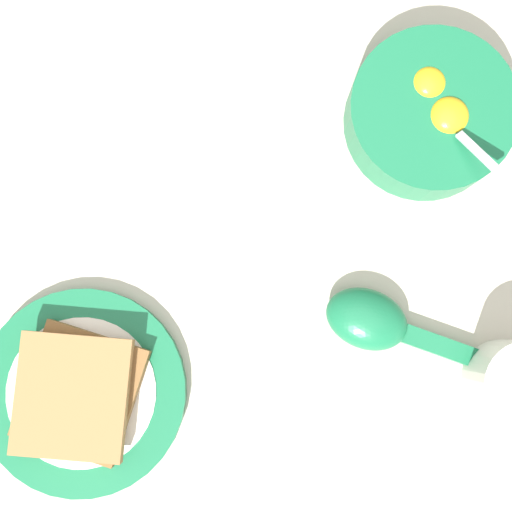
{
  "coord_description": "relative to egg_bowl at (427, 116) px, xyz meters",
  "views": [
    {
      "loc": [
        0.03,
        0.0,
        0.64
      ],
      "look_at": [
        -0.03,
        0.03,
        0.02
      ],
      "focal_mm": 50.0,
      "sensor_mm": 36.0,
      "label": 1
    }
  ],
  "objects": [
    {
      "name": "egg_bowl",
      "position": [
        0.0,
        0.0,
        0.0
      ],
      "size": [
        0.15,
        0.15,
        0.08
      ],
      "color": "#196B42",
      "rests_on": "ground_plane"
    },
    {
      "name": "toast_plate",
      "position": [
        0.07,
        -0.39,
        -0.02
      ],
      "size": [
        0.18,
        0.18,
        0.02
      ],
      "color": "#196B42",
      "rests_on": "ground_plane"
    },
    {
      "name": "ground_plane",
      "position": [
        0.06,
        -0.23,
        -0.03
      ],
      "size": [
        3.0,
        3.0,
        0.0
      ],
      "primitive_type": "plane",
      "color": "beige"
    },
    {
      "name": "soup_spoon",
      "position": [
        0.14,
        -0.13,
        -0.01
      ],
      "size": [
        0.14,
        0.13,
        0.03
      ],
      "color": "#196B42",
      "rests_on": "ground_plane"
    },
    {
      "name": "toast_sandwich",
      "position": [
        0.06,
        -0.39,
        0.0
      ],
      "size": [
        0.14,
        0.14,
        0.03
      ],
      "color": "brown",
      "rests_on": "toast_plate"
    }
  ]
}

